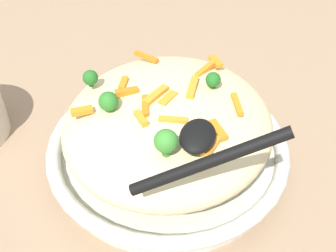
# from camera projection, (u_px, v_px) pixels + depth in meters

# --- Properties ---
(ground_plane) EXTENTS (2.40, 2.40, 0.00)m
(ground_plane) POSITION_uv_depth(u_px,v_px,m) (168.00, 162.00, 0.61)
(ground_plane) COLOR #9E7F60
(serving_bowl) EXTENTS (0.33, 0.33, 0.04)m
(serving_bowl) POSITION_uv_depth(u_px,v_px,m) (168.00, 150.00, 0.60)
(serving_bowl) COLOR silver
(serving_bowl) RESTS_ON ground_plane
(pasta_mound) EXTENTS (0.29, 0.27, 0.08)m
(pasta_mound) POSITION_uv_depth(u_px,v_px,m) (168.00, 122.00, 0.56)
(pasta_mound) COLOR beige
(pasta_mound) RESTS_ON serving_bowl
(carrot_piece_0) EXTENTS (0.03, 0.02, 0.01)m
(carrot_piece_0) POSITION_uv_depth(u_px,v_px,m) (211.00, 146.00, 0.48)
(carrot_piece_0) COLOR orange
(carrot_piece_0) RESTS_ON pasta_mound
(carrot_piece_1) EXTENTS (0.03, 0.02, 0.01)m
(carrot_piece_1) POSITION_uv_depth(u_px,v_px,m) (171.00, 100.00, 0.53)
(carrot_piece_1) COLOR orange
(carrot_piece_1) RESTS_ON pasta_mound
(carrot_piece_2) EXTENTS (0.04, 0.02, 0.01)m
(carrot_piece_2) POSITION_uv_depth(u_px,v_px,m) (205.00, 69.00, 0.59)
(carrot_piece_2) COLOR orange
(carrot_piece_2) RESTS_ON pasta_mound
(carrot_piece_3) EXTENTS (0.02, 0.03, 0.01)m
(carrot_piece_3) POSITION_uv_depth(u_px,v_px,m) (82.00, 111.00, 0.53)
(carrot_piece_3) COLOR orange
(carrot_piece_3) RESTS_ON pasta_mound
(carrot_piece_4) EXTENTS (0.04, 0.02, 0.01)m
(carrot_piece_4) POSITION_uv_depth(u_px,v_px,m) (156.00, 96.00, 0.54)
(carrot_piece_4) COLOR orange
(carrot_piece_4) RESTS_ON pasta_mound
(carrot_piece_5) EXTENTS (0.03, 0.01, 0.01)m
(carrot_piece_5) POSITION_uv_depth(u_px,v_px,m) (123.00, 83.00, 0.56)
(carrot_piece_5) COLOR orange
(carrot_piece_5) RESTS_ON pasta_mound
(carrot_piece_6) EXTENTS (0.04, 0.02, 0.01)m
(carrot_piece_6) POSITION_uv_depth(u_px,v_px,m) (145.00, 106.00, 0.53)
(carrot_piece_6) COLOR orange
(carrot_piece_6) RESTS_ON pasta_mound
(carrot_piece_7) EXTENTS (0.02, 0.04, 0.01)m
(carrot_piece_7) POSITION_uv_depth(u_px,v_px,m) (146.00, 57.00, 0.62)
(carrot_piece_7) COLOR orange
(carrot_piece_7) RESTS_ON pasta_mound
(carrot_piece_8) EXTENTS (0.04, 0.01, 0.01)m
(carrot_piece_8) POSITION_uv_depth(u_px,v_px,m) (193.00, 87.00, 0.55)
(carrot_piece_8) COLOR orange
(carrot_piece_8) RESTS_ON pasta_mound
(carrot_piece_9) EXTENTS (0.03, 0.02, 0.01)m
(carrot_piece_9) POSITION_uv_depth(u_px,v_px,m) (216.00, 61.00, 0.61)
(carrot_piece_9) COLOR orange
(carrot_piece_9) RESTS_ON pasta_mound
(carrot_piece_10) EXTENTS (0.01, 0.04, 0.01)m
(carrot_piece_10) POSITION_uv_depth(u_px,v_px,m) (173.00, 120.00, 0.51)
(carrot_piece_10) COLOR orange
(carrot_piece_10) RESTS_ON pasta_mound
(carrot_piece_11) EXTENTS (0.02, 0.03, 0.01)m
(carrot_piece_11) POSITION_uv_depth(u_px,v_px,m) (126.00, 92.00, 0.55)
(carrot_piece_11) COLOR orange
(carrot_piece_11) RESTS_ON pasta_mound
(carrot_piece_12) EXTENTS (0.02, 0.02, 0.01)m
(carrot_piece_12) POSITION_uv_depth(u_px,v_px,m) (141.00, 118.00, 0.51)
(carrot_piece_12) COLOR orange
(carrot_piece_12) RESTS_ON pasta_mound
(carrot_piece_13) EXTENTS (0.04, 0.02, 0.01)m
(carrot_piece_13) POSITION_uv_depth(u_px,v_px,m) (237.00, 104.00, 0.54)
(carrot_piece_13) COLOR orange
(carrot_piece_13) RESTS_ON pasta_mound
(carrot_piece_14) EXTENTS (0.03, 0.03, 0.01)m
(carrot_piece_14) POSITION_uv_depth(u_px,v_px,m) (218.00, 130.00, 0.50)
(carrot_piece_14) COLOR orange
(carrot_piece_14) RESTS_ON pasta_mound
(broccoli_floret_0) EXTENTS (0.03, 0.03, 0.03)m
(broccoli_floret_0) POSITION_uv_depth(u_px,v_px,m) (166.00, 142.00, 0.46)
(broccoli_floret_0) COLOR #377928
(broccoli_floret_0) RESTS_ON pasta_mound
(broccoli_floret_1) EXTENTS (0.02, 0.02, 0.02)m
(broccoli_floret_1) POSITION_uv_depth(u_px,v_px,m) (213.00, 80.00, 0.55)
(broccoli_floret_1) COLOR #205B1C
(broccoli_floret_1) RESTS_ON pasta_mound
(broccoli_floret_2) EXTENTS (0.02, 0.02, 0.03)m
(broccoli_floret_2) POSITION_uv_depth(u_px,v_px,m) (108.00, 102.00, 0.52)
(broccoli_floret_2) COLOR #296820
(broccoli_floret_2) RESTS_ON pasta_mound
(broccoli_floret_3) EXTENTS (0.02, 0.02, 0.02)m
(broccoli_floret_3) POSITION_uv_depth(u_px,v_px,m) (90.00, 78.00, 0.56)
(broccoli_floret_3) COLOR #205B1C
(broccoli_floret_3) RESTS_ON pasta_mound
(serving_spoon) EXTENTS (0.13, 0.15, 0.08)m
(serving_spoon) POSITION_uv_depth(u_px,v_px,m) (201.00, 144.00, 0.45)
(serving_spoon) COLOR black
(serving_spoon) RESTS_ON pasta_mound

